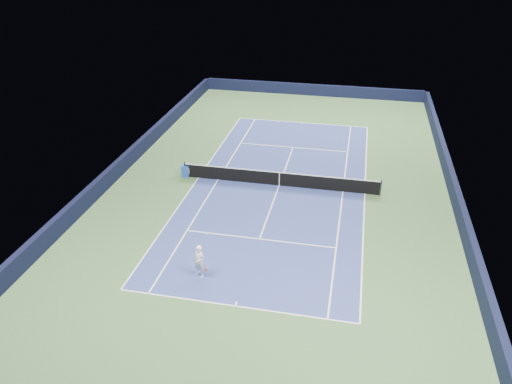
# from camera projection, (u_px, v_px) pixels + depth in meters

# --- Properties ---
(ground) EXTENTS (40.00, 40.00, 0.00)m
(ground) POSITION_uv_depth(u_px,v_px,m) (279.00, 185.00, 32.46)
(ground) COLOR #385B31
(ground) RESTS_ON ground
(wall_far) EXTENTS (22.00, 0.35, 1.10)m
(wall_far) POSITION_uv_depth(u_px,v_px,m) (312.00, 90.00, 49.27)
(wall_far) COLOR black
(wall_far) RESTS_ON ground
(wall_right) EXTENTS (0.35, 40.00, 1.10)m
(wall_right) POSITION_uv_depth(u_px,v_px,m) (455.00, 194.00, 30.24)
(wall_right) COLOR black
(wall_right) RESTS_ON ground
(wall_left) EXTENTS (0.35, 40.00, 1.10)m
(wall_left) POSITION_uv_depth(u_px,v_px,m) (124.00, 163.00, 34.16)
(wall_left) COLOR black
(wall_left) RESTS_ON ground
(court_surface) EXTENTS (10.97, 23.77, 0.01)m
(court_surface) POSITION_uv_depth(u_px,v_px,m) (279.00, 185.00, 32.46)
(court_surface) COLOR navy
(court_surface) RESTS_ON ground
(baseline_far) EXTENTS (10.97, 0.08, 0.00)m
(baseline_far) POSITION_uv_depth(u_px,v_px,m) (302.00, 123.00, 42.69)
(baseline_far) COLOR white
(baseline_far) RESTS_ON ground
(baseline_near) EXTENTS (10.97, 0.08, 0.00)m
(baseline_near) POSITION_uv_depth(u_px,v_px,m) (235.00, 306.00, 22.22)
(baseline_near) COLOR white
(baseline_near) RESTS_ON ground
(sideline_doubles_right) EXTENTS (0.08, 23.77, 0.00)m
(sideline_doubles_right) POSITION_uv_depth(u_px,v_px,m) (365.00, 194.00, 31.46)
(sideline_doubles_right) COLOR white
(sideline_doubles_right) RESTS_ON ground
(sideline_doubles_left) EXTENTS (0.08, 23.77, 0.00)m
(sideline_doubles_left) POSITION_uv_depth(u_px,v_px,m) (199.00, 178.00, 33.45)
(sideline_doubles_left) COLOR white
(sideline_doubles_left) RESTS_ON ground
(sideline_singles_right) EXTENTS (0.08, 23.77, 0.00)m
(sideline_singles_right) POSITION_uv_depth(u_px,v_px,m) (343.00, 192.00, 31.71)
(sideline_singles_right) COLOR white
(sideline_singles_right) RESTS_ON ground
(sideline_singles_left) EXTENTS (0.08, 23.77, 0.00)m
(sideline_singles_left) POSITION_uv_depth(u_px,v_px,m) (218.00, 179.00, 33.20)
(sideline_singles_left) COLOR white
(sideline_singles_left) RESTS_ON ground
(service_line_far) EXTENTS (8.23, 0.08, 0.00)m
(service_line_far) POSITION_uv_depth(u_px,v_px,m) (293.00, 147.00, 37.97)
(service_line_far) COLOR white
(service_line_far) RESTS_ON ground
(service_line_near) EXTENTS (8.23, 0.08, 0.00)m
(service_line_near) POSITION_uv_depth(u_px,v_px,m) (260.00, 239.00, 26.94)
(service_line_near) COLOR white
(service_line_near) RESTS_ON ground
(center_service_line) EXTENTS (0.08, 12.80, 0.00)m
(center_service_line) POSITION_uv_depth(u_px,v_px,m) (279.00, 185.00, 32.45)
(center_service_line) COLOR white
(center_service_line) RESTS_ON ground
(center_mark_far) EXTENTS (0.08, 0.30, 0.00)m
(center_mark_far) POSITION_uv_depth(u_px,v_px,m) (302.00, 123.00, 42.56)
(center_mark_far) COLOR white
(center_mark_far) RESTS_ON ground
(center_mark_near) EXTENTS (0.08, 0.30, 0.00)m
(center_mark_near) POSITION_uv_depth(u_px,v_px,m) (236.00, 304.00, 22.35)
(center_mark_near) COLOR white
(center_mark_near) RESTS_ON ground
(tennis_net) EXTENTS (12.90, 0.10, 1.07)m
(tennis_net) POSITION_uv_depth(u_px,v_px,m) (279.00, 179.00, 32.22)
(tennis_net) COLOR black
(tennis_net) RESTS_ON ground
(sponsor_cube) EXTENTS (0.60, 0.52, 0.80)m
(sponsor_cube) POSITION_uv_depth(u_px,v_px,m) (186.00, 171.00, 33.47)
(sponsor_cube) COLOR #1E4BB5
(sponsor_cube) RESTS_ON ground
(tennis_player) EXTENTS (0.83, 1.33, 1.83)m
(tennis_player) POSITION_uv_depth(u_px,v_px,m) (199.00, 262.00, 23.73)
(tennis_player) COLOR white
(tennis_player) RESTS_ON ground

